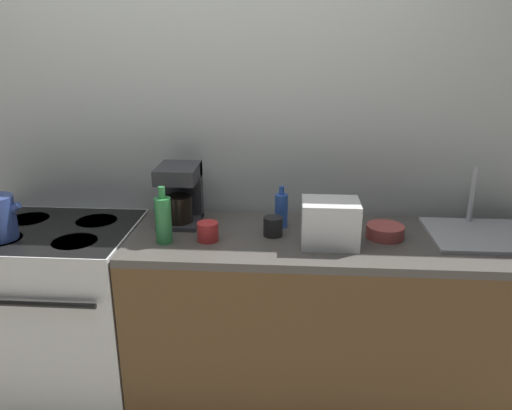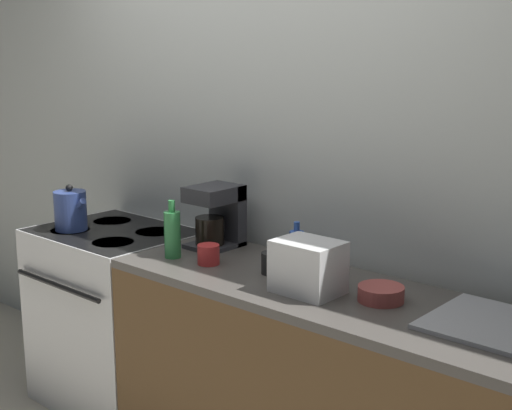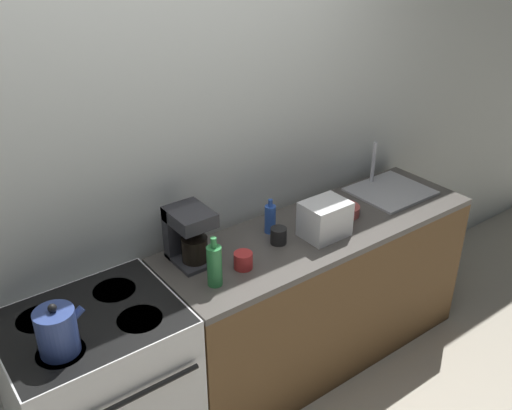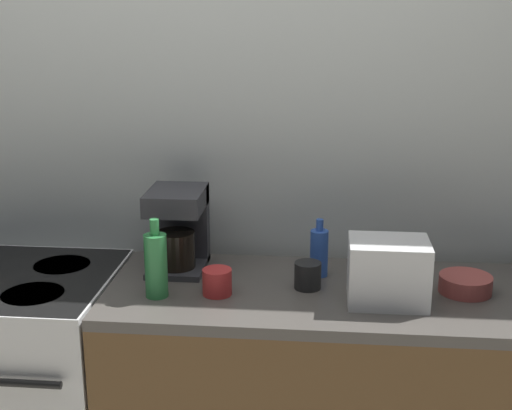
{
  "view_description": "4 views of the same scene",
  "coord_description": "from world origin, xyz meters",
  "px_view_note": "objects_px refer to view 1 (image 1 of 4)",
  "views": [
    {
      "loc": [
        0.44,
        -1.77,
        1.76
      ],
      "look_at": [
        0.29,
        0.31,
        1.05
      ],
      "focal_mm": 35.0,
      "sensor_mm": 36.0,
      "label": 1
    },
    {
      "loc": [
        2.13,
        -1.78,
        1.79
      ],
      "look_at": [
        0.22,
        0.38,
        1.16
      ],
      "focal_mm": 50.0,
      "sensor_mm": 36.0,
      "label": 2
    },
    {
      "loc": [
        -1.25,
        -1.67,
        2.48
      ],
      "look_at": [
        0.24,
        0.33,
        1.16
      ],
      "focal_mm": 40.0,
      "sensor_mm": 36.0,
      "label": 3
    },
    {
      "loc": [
        0.41,
        -1.83,
        1.8
      ],
      "look_at": [
        0.2,
        0.38,
        1.16
      ],
      "focal_mm": 50.0,
      "sensor_mm": 36.0,
      "label": 4
    }
  ],
  "objects_px": {
    "bottle_green": "(163,219)",
    "cup_black": "(273,226)",
    "coffee_maker": "(180,192)",
    "cup_red": "(208,232)",
    "bottle_blue": "(281,210)",
    "bowl": "(385,231)",
    "stove": "(62,313)",
    "toaster": "(330,223)"
  },
  "relations": [
    {
      "from": "bottle_green",
      "to": "cup_black",
      "type": "bearing_deg",
      "value": 13.29
    },
    {
      "from": "coffee_maker",
      "to": "cup_red",
      "type": "xyz_separation_m",
      "value": [
        0.17,
        -0.23,
        -0.11
      ]
    },
    {
      "from": "bottle_green",
      "to": "bottle_blue",
      "type": "bearing_deg",
      "value": 24.24
    },
    {
      "from": "cup_black",
      "to": "bowl",
      "type": "height_order",
      "value": "cup_black"
    },
    {
      "from": "stove",
      "to": "toaster",
      "type": "relative_size",
      "value": 3.78
    },
    {
      "from": "toaster",
      "to": "bowl",
      "type": "height_order",
      "value": "toaster"
    },
    {
      "from": "toaster",
      "to": "bottle_blue",
      "type": "relative_size",
      "value": 1.22
    },
    {
      "from": "cup_red",
      "to": "bottle_blue",
      "type": "bearing_deg",
      "value": 31.4
    },
    {
      "from": "bowl",
      "to": "bottle_green",
      "type": "bearing_deg",
      "value": -172.63
    },
    {
      "from": "coffee_maker",
      "to": "stove",
      "type": "bearing_deg",
      "value": -165.84
    },
    {
      "from": "bottle_green",
      "to": "bowl",
      "type": "bearing_deg",
      "value": 7.37
    },
    {
      "from": "toaster",
      "to": "bottle_blue",
      "type": "xyz_separation_m",
      "value": [
        -0.21,
        0.2,
        -0.02
      ]
    },
    {
      "from": "cup_black",
      "to": "bottle_green",
      "type": "bearing_deg",
      "value": -166.71
    },
    {
      "from": "stove",
      "to": "bottle_green",
      "type": "relative_size",
      "value": 3.6
    },
    {
      "from": "bottle_green",
      "to": "bowl",
      "type": "distance_m",
      "value": 0.98
    },
    {
      "from": "bottle_blue",
      "to": "cup_black",
      "type": "relative_size",
      "value": 2.26
    },
    {
      "from": "coffee_maker",
      "to": "cup_black",
      "type": "height_order",
      "value": "coffee_maker"
    },
    {
      "from": "stove",
      "to": "cup_red",
      "type": "xyz_separation_m",
      "value": [
        0.75,
        -0.08,
        0.49
      ]
    },
    {
      "from": "stove",
      "to": "bowl",
      "type": "relative_size",
      "value": 5.48
    },
    {
      "from": "toaster",
      "to": "bottle_green",
      "type": "distance_m",
      "value": 0.71
    },
    {
      "from": "stove",
      "to": "cup_black",
      "type": "relative_size",
      "value": 10.44
    },
    {
      "from": "stove",
      "to": "bottle_green",
      "type": "bearing_deg",
      "value": -11.08
    },
    {
      "from": "cup_red",
      "to": "bowl",
      "type": "bearing_deg",
      "value": 6.72
    },
    {
      "from": "stove",
      "to": "bowl",
      "type": "bearing_deg",
      "value": 0.5
    },
    {
      "from": "cup_black",
      "to": "cup_red",
      "type": "bearing_deg",
      "value": -164.62
    },
    {
      "from": "cup_black",
      "to": "stove",
      "type": "bearing_deg",
      "value": 179.94
    },
    {
      "from": "bowl",
      "to": "cup_red",
      "type": "bearing_deg",
      "value": -173.28
    },
    {
      "from": "stove",
      "to": "coffee_maker",
      "type": "height_order",
      "value": "coffee_maker"
    },
    {
      "from": "cup_black",
      "to": "bottle_blue",
      "type": "bearing_deg",
      "value": 73.59
    },
    {
      "from": "bottle_blue",
      "to": "bottle_green",
      "type": "height_order",
      "value": "bottle_green"
    },
    {
      "from": "coffee_maker",
      "to": "bottle_green",
      "type": "relative_size",
      "value": 1.12
    },
    {
      "from": "stove",
      "to": "toaster",
      "type": "height_order",
      "value": "toaster"
    },
    {
      "from": "coffee_maker",
      "to": "bottle_blue",
      "type": "distance_m",
      "value": 0.49
    },
    {
      "from": "stove",
      "to": "bottle_blue",
      "type": "height_order",
      "value": "bottle_blue"
    },
    {
      "from": "toaster",
      "to": "cup_black",
      "type": "relative_size",
      "value": 2.76
    },
    {
      "from": "cup_red",
      "to": "bowl",
      "type": "xyz_separation_m",
      "value": [
        0.78,
        0.09,
        -0.01
      ]
    },
    {
      "from": "bottle_blue",
      "to": "cup_red",
      "type": "xyz_separation_m",
      "value": [
        -0.32,
        -0.19,
        -0.04
      ]
    },
    {
      "from": "coffee_maker",
      "to": "bottle_blue",
      "type": "bearing_deg",
      "value": -4.07
    },
    {
      "from": "coffee_maker",
      "to": "cup_black",
      "type": "relative_size",
      "value": 3.24
    },
    {
      "from": "stove",
      "to": "bottle_blue",
      "type": "bearing_deg",
      "value": 6.08
    },
    {
      "from": "toaster",
      "to": "cup_red",
      "type": "distance_m",
      "value": 0.53
    },
    {
      "from": "bottle_blue",
      "to": "cup_black",
      "type": "height_order",
      "value": "bottle_blue"
    }
  ]
}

